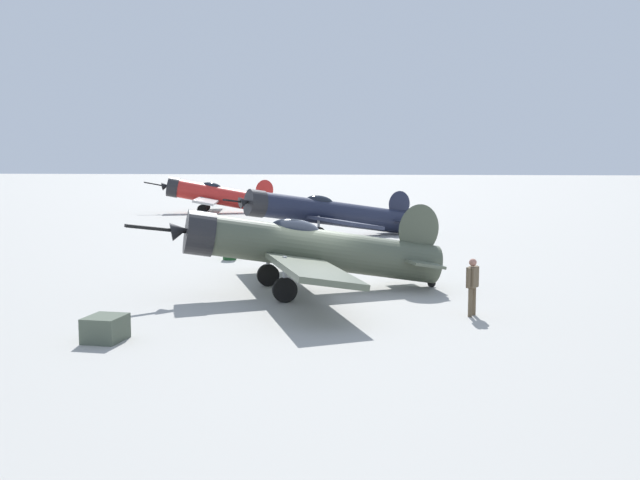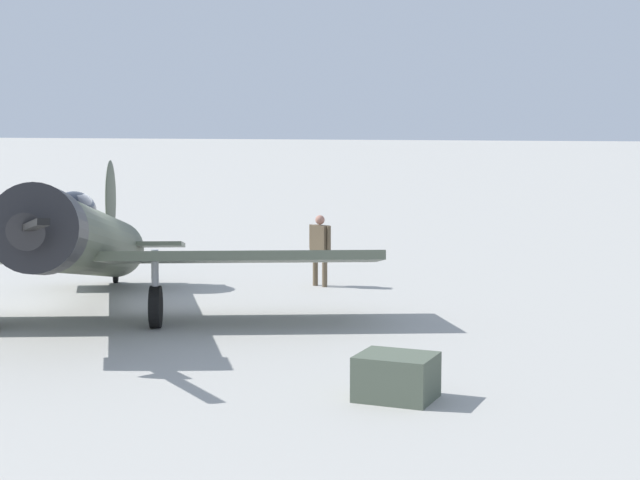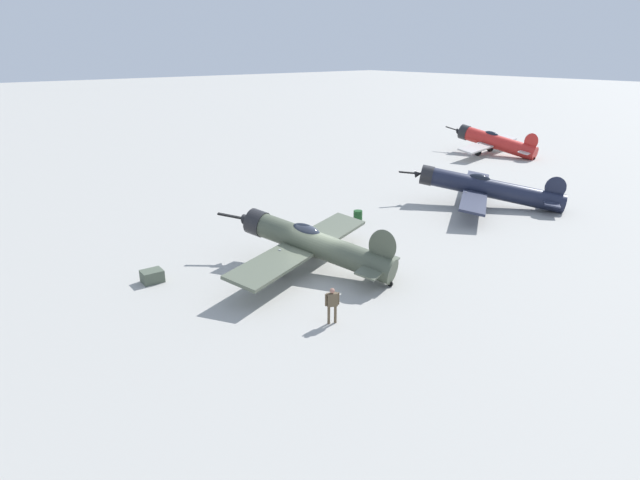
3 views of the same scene
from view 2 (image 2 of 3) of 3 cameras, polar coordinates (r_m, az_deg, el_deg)
The scene contains 4 objects.
ground_plane at distance 21.95m, azimuth -12.53°, elevation -3.90°, with size 400.00×400.00×0.00m, color #A8A59E.
airplane_foreground at distance 21.24m, azimuth -12.86°, elevation -0.11°, with size 10.13×11.69×3.09m.
ground_crew_mechanic at distance 24.83m, azimuth 0.00°, elevation -0.18°, with size 0.40×0.61×1.69m.
equipment_crate at distance 14.91m, azimuth 4.14°, elevation -7.39°, with size 0.95×1.11×0.64m.
Camera 2 is at (18.46, 11.23, 3.87)m, focal length 59.24 mm.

